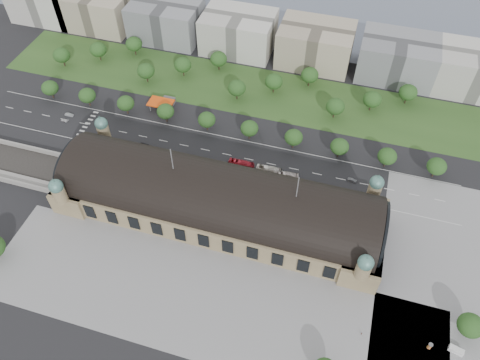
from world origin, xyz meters
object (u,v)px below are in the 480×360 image
(traffic_car_0, at_px, (64,120))
(parked_car_4, at_px, (143,154))
(pedestrian_5, at_px, (463,353))
(advertising_column, at_px, (430,346))
(parked_car_6, at_px, (196,172))
(traffic_car_1, at_px, (69,115))
(parked_car_1, at_px, (137,153))
(traffic_car_2, at_px, (144,145))
(bus_east, at_px, (269,170))
(traffic_car_6, at_px, (369,196))
(petrol_station, at_px, (165,102))
(parked_car_5, at_px, (180,165))
(pedestrian_1, at_px, (362,334))
(parked_car_3, at_px, (160,160))
(traffic_car_5, at_px, (352,180))
(van_east, at_px, (455,350))
(parked_car_0, at_px, (121,154))
(bus_mid, at_px, (286,176))
(parked_car_2, at_px, (137,159))
(bus_west, at_px, (241,164))

(traffic_car_0, height_order, parked_car_4, parked_car_4)
(pedestrian_5, bearing_deg, advertising_column, -113.73)
(parked_car_6, xyz_separation_m, advertising_column, (116.23, -58.75, 1.02))
(traffic_car_0, xyz_separation_m, parked_car_4, (53.19, -11.85, 0.11))
(traffic_car_1, xyz_separation_m, parked_car_1, (49.37, -16.59, -0.12))
(traffic_car_0, relative_size, traffic_car_2, 0.67)
(bus_east, bearing_deg, traffic_car_0, 86.97)
(parked_car_1, bearing_deg, traffic_car_6, 54.92)
(petrol_station, xyz_separation_m, traffic_car_0, (-49.44, -28.43, -2.28))
(petrol_station, bearing_deg, parked_car_5, -58.75)
(bus_east, relative_size, pedestrian_1, 8.79)
(parked_car_3, bearing_deg, traffic_car_5, 78.61)
(parked_car_3, distance_m, van_east, 157.91)
(traffic_car_6, xyz_separation_m, parked_car_5, (-95.32, -6.47, 0.01))
(parked_car_0, bearing_deg, parked_car_3, 58.46)
(bus_mid, bearing_deg, petrol_station, 60.96)
(parked_car_2, relative_size, bus_mid, 0.39)
(parked_car_1, distance_m, van_east, 171.44)
(parked_car_4, bearing_deg, traffic_car_2, 167.02)
(traffic_car_2, xyz_separation_m, traffic_car_6, (118.99, -1.10, -0.16))
(advertising_column, bearing_deg, bus_west, 143.83)
(parked_car_2, bearing_deg, parked_car_3, 65.45)
(parked_car_0, xyz_separation_m, pedestrian_1, (133.06, -62.01, 0.07))
(bus_mid, relative_size, van_east, 2.15)
(van_east, distance_m, pedestrian_5, 2.84)
(traffic_car_1, relative_size, bus_east, 0.36)
(bus_mid, height_order, van_east, bus_mid)
(parked_car_6, bearing_deg, traffic_car_2, -135.51)
(traffic_car_2, relative_size, parked_car_2, 1.19)
(bus_east, bearing_deg, van_east, -127.85)
(pedestrian_5, bearing_deg, traffic_car_2, -141.33)
(traffic_car_1, distance_m, parked_car_1, 52.09)
(traffic_car_2, distance_m, parked_car_5, 24.85)
(parked_car_5, distance_m, bus_west, 31.46)
(traffic_car_0, height_order, advertising_column, advertising_column)
(parked_car_5, distance_m, pedestrian_5, 150.61)
(parked_car_4, height_order, bus_east, bus_east)
(traffic_car_2, height_order, pedestrian_1, traffic_car_2)
(traffic_car_5, bearing_deg, parked_car_2, 105.08)
(traffic_car_0, relative_size, parked_car_6, 0.87)
(parked_car_0, distance_m, parked_car_3, 21.69)
(parked_car_3, bearing_deg, petrol_station, 178.64)
(traffic_car_2, relative_size, parked_car_3, 1.22)
(parked_car_2, height_order, bus_west, bus_west)
(petrol_station, distance_m, traffic_car_0, 57.08)
(van_east, bearing_deg, bus_mid, 153.71)
(traffic_car_0, distance_m, parked_car_2, 54.01)
(traffic_car_2, bearing_deg, bus_east, 96.52)
(traffic_car_5, xyz_separation_m, van_east, (48.94, -74.51, 0.39))
(bus_mid, bearing_deg, pedestrian_1, -152.29)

